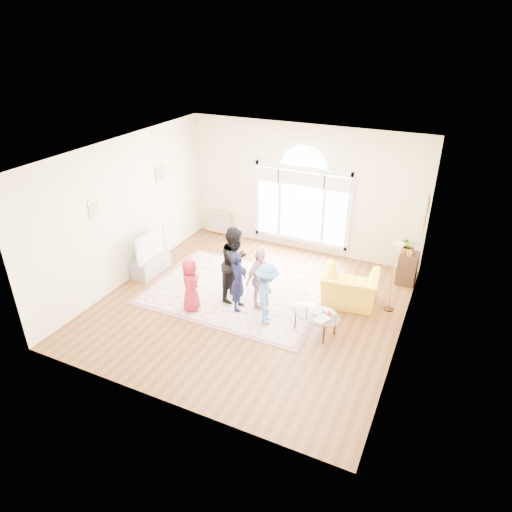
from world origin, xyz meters
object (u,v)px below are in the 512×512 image
at_px(tv_console, 151,264).
at_px(coffee_table, 316,314).
at_px(television, 148,243).
at_px(armchair, 350,288).
at_px(area_rug, 238,292).

relative_size(tv_console, coffee_table, 0.86).
bearing_deg(television, armchair, 8.15).
bearing_deg(coffee_table, area_rug, 177.71).
relative_size(area_rug, television, 3.19).
height_order(area_rug, television, television).
bearing_deg(tv_console, armchair, 8.14).
height_order(television, armchair, television).
bearing_deg(area_rug, coffee_table, -18.37).
bearing_deg(television, area_rug, 1.52).
bearing_deg(armchair, television, 1.13).
xyz_separation_m(area_rug, television, (-2.28, -0.06, 0.74)).
distance_m(tv_console, television, 0.54).
xyz_separation_m(area_rug, coffee_table, (1.98, -0.66, 0.39)).
height_order(tv_console, television, television).
bearing_deg(television, coffee_table, -7.97).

